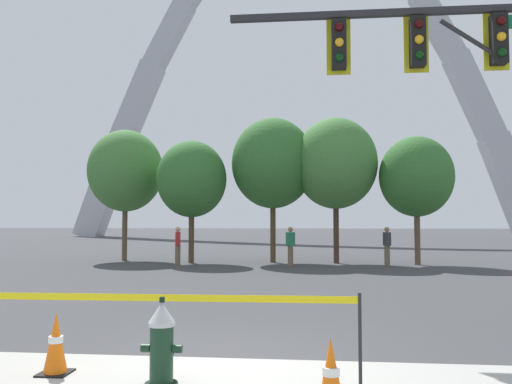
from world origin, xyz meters
The scene contains 15 objects.
ground_plane centered at (0.00, 0.00, 0.00)m, with size 240.00×240.00×0.00m, color #3D3D3F.
fire_hydrant centered at (-0.60, -1.20, 0.47)m, with size 0.46×0.48×0.99m.
caution_tape_barrier centered at (-0.84, -1.02, 0.70)m, with size 4.91×0.15×1.03m.
traffic_cone_by_hydrant centered at (-1.99, -0.87, 0.36)m, with size 0.36×0.36×0.73m.
traffic_cone_mid_sidewalk centered at (1.24, -1.88, 0.36)m, with size 0.36×0.36×0.73m.
traffic_signal_gantry centered at (4.05, 2.53, 4.27)m, with size 6.42×0.44×6.00m.
monument_arch centered at (0.00, 52.43, 17.50)m, with size 52.46×2.76×39.61m.
tree_far_left centered at (-7.56, 16.81, 4.18)m, with size 3.49×3.49×6.11m.
tree_left_mid centered at (-4.11, 15.62, 3.67)m, with size 3.06×3.06×5.36m.
tree_center_left centered at (-0.58, 16.33, 4.41)m, with size 3.68×3.68×6.44m.
tree_center_right centered at (2.19, 16.11, 4.35)m, with size 3.63×3.63×6.35m.
tree_right_mid centered at (5.54, 15.66, 3.70)m, with size 3.09×3.09×5.41m.
pedestrian_walking_left centered at (0.27, 14.16, 0.82)m, with size 0.37×0.39×1.59m.
pedestrian_standing_center centered at (4.13, 14.56, 0.82)m, with size 0.29×0.38×1.59m.
pedestrian_walking_right centered at (-4.33, 14.12, 0.82)m, with size 0.29×0.38×1.59m.
Camera 1 is at (1.05, -6.98, 1.84)m, focal length 36.83 mm.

